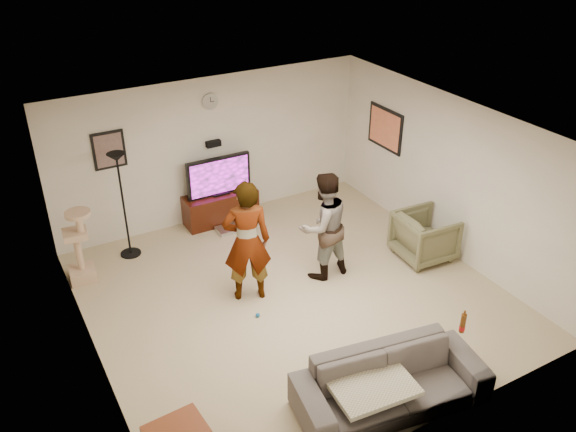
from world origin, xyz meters
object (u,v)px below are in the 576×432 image
tv (219,176)px  sofa (391,382)px  beer_bottle (463,323)px  cat_tree (77,246)px  tv_stand (221,207)px  floor_lamp (124,206)px  person_left (247,242)px  armchair (425,236)px  person_right (323,226)px

tv → sofa: size_ratio=0.52×
sofa → beer_bottle: size_ratio=8.63×
cat_tree → sofa: bearing=-59.5°
sofa → beer_bottle: bearing=9.3°
cat_tree → beer_bottle: size_ratio=4.62×
tv_stand → sofa: bearing=-90.6°
floor_lamp → beer_bottle: size_ratio=6.91×
cat_tree → person_left: 2.55m
floor_lamp → person_left: bearing=-58.9°
floor_lamp → cat_tree: size_ratio=1.50×
tv_stand → armchair: size_ratio=1.54×
floor_lamp → cat_tree: floor_lamp is taller
cat_tree → tv_stand: bearing=13.9°
cat_tree → armchair: bearing=-22.6°
floor_lamp → cat_tree: (-0.81, -0.34, -0.29)m
tv_stand → person_left: person_left is taller
person_left → sofa: (0.49, -2.60, -0.59)m
tv → beer_bottle: size_ratio=4.51×
tv → armchair: 3.53m
tv_stand → person_left: (-0.54, -2.20, 0.64)m
tv_stand → sofa: (-0.05, -4.80, 0.05)m
person_right → beer_bottle: 2.57m
floor_lamp → person_right: (2.37, -1.97, -0.03)m
armchair → beer_bottle: bearing=152.0°
person_left → cat_tree: bearing=-19.7°
tv_stand → cat_tree: size_ratio=1.10×
armchair → floor_lamp: bearing=63.6°
tv → person_left: bearing=-103.9°
tv → sofa: bearing=-90.6°
floor_lamp → sofa: floor_lamp is taller
person_left → tv: bearing=-84.9°
tv_stand → sofa: sofa is taller
beer_bottle → armchair: 2.60m
cat_tree → person_left: person_left is taller
person_left → person_right: size_ratio=1.09×
person_right → armchair: person_right is taller
tv_stand → person_right: bearing=-73.5°
armchair → sofa: bearing=136.8°
cat_tree → person_left: bearing=-38.7°
tv_stand → person_right: (0.66, -2.25, 0.57)m
armchair → person_right: bearing=80.9°
tv_stand → beer_bottle: (0.94, -4.80, 0.49)m
floor_lamp → cat_tree: bearing=-157.2°
cat_tree → sofa: size_ratio=0.53×
tv_stand → cat_tree: 2.61m
cat_tree → sofa: cat_tree is taller
tv → person_left: person_left is taller
tv_stand → armchair: (2.30, -2.63, 0.11)m
sofa → floor_lamp: bearing=119.3°
armchair → tv: bearing=45.2°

